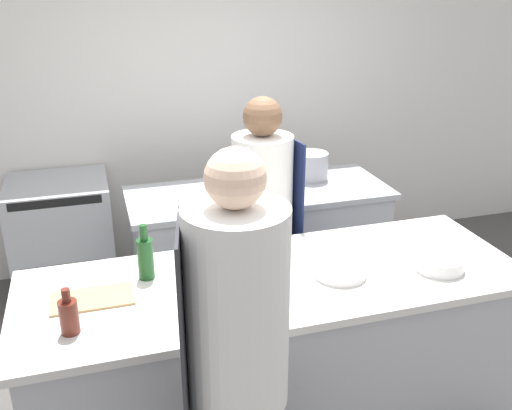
{
  "coord_description": "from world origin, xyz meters",
  "views": [
    {
      "loc": [
        -0.81,
        -2.35,
        2.29
      ],
      "look_at": [
        0.0,
        0.35,
        1.15
      ],
      "focal_mm": 40.0,
      "sensor_mm": 36.0,
      "label": 1
    }
  ],
  "objects_px": {
    "oven_range": "(64,239)",
    "stockpot": "(311,166)",
    "chef_at_prep_near": "(237,380)",
    "bottle_wine": "(146,257)",
    "chef_at_stove": "(263,230)",
    "bowl_mixing_large": "(340,270)",
    "bottle_vinegar": "(253,291)",
    "bottle_cooking_oil": "(69,316)",
    "bottle_olive_oil": "(270,232)",
    "bowl_prep_small": "(439,262)"
  },
  "relations": [
    {
      "from": "oven_range",
      "to": "chef_at_stove",
      "type": "distance_m",
      "value": 1.66
    },
    {
      "from": "bottle_vinegar",
      "to": "bottle_olive_oil",
      "type": "bearing_deg",
      "value": 65.19
    },
    {
      "from": "bowl_mixing_large",
      "to": "stockpot",
      "type": "xyz_separation_m",
      "value": [
        0.4,
        1.38,
        0.07
      ]
    },
    {
      "from": "chef_at_stove",
      "to": "oven_range",
      "type": "bearing_deg",
      "value": -138.9
    },
    {
      "from": "bottle_olive_oil",
      "to": "bottle_wine",
      "type": "xyz_separation_m",
      "value": [
        -0.69,
        -0.16,
        0.03
      ]
    },
    {
      "from": "chef_at_prep_near",
      "to": "bowl_prep_small",
      "type": "distance_m",
      "value": 1.32
    },
    {
      "from": "chef_at_prep_near",
      "to": "bottle_vinegar",
      "type": "xyz_separation_m",
      "value": [
        0.2,
        0.46,
        0.08
      ]
    },
    {
      "from": "chef_at_prep_near",
      "to": "chef_at_stove",
      "type": "distance_m",
      "value": 1.49
    },
    {
      "from": "bottle_vinegar",
      "to": "stockpot",
      "type": "bearing_deg",
      "value": 59.94
    },
    {
      "from": "bowl_prep_small",
      "to": "oven_range",
      "type": "bearing_deg",
      "value": 134.99
    },
    {
      "from": "stockpot",
      "to": "chef_at_stove",
      "type": "bearing_deg",
      "value": -132.29
    },
    {
      "from": "bottle_wine",
      "to": "oven_range",
      "type": "bearing_deg",
      "value": 106.59
    },
    {
      "from": "oven_range",
      "to": "stockpot",
      "type": "height_order",
      "value": "stockpot"
    },
    {
      "from": "bottle_olive_oil",
      "to": "bottle_cooking_oil",
      "type": "bearing_deg",
      "value": -153.02
    },
    {
      "from": "bottle_wine",
      "to": "bottle_cooking_oil",
      "type": "distance_m",
      "value": 0.52
    },
    {
      "from": "bottle_cooking_oil",
      "to": "bowl_prep_small",
      "type": "xyz_separation_m",
      "value": [
        1.8,
        0.04,
        -0.05
      ]
    },
    {
      "from": "bottle_wine",
      "to": "stockpot",
      "type": "distance_m",
      "value": 1.74
    },
    {
      "from": "bowl_prep_small",
      "to": "bottle_vinegar",
      "type": "bearing_deg",
      "value": -175.27
    },
    {
      "from": "oven_range",
      "to": "bottle_cooking_oil",
      "type": "relative_size",
      "value": 4.35
    },
    {
      "from": "bottle_olive_oil",
      "to": "bowl_prep_small",
      "type": "distance_m",
      "value": 0.89
    },
    {
      "from": "bowl_prep_small",
      "to": "bottle_cooking_oil",
      "type": "bearing_deg",
      "value": -178.68
    },
    {
      "from": "oven_range",
      "to": "bowl_mixing_large",
      "type": "height_order",
      "value": "bowl_mixing_large"
    },
    {
      "from": "oven_range",
      "to": "bottle_wine",
      "type": "relative_size",
      "value": 3.17
    },
    {
      "from": "bottle_wine",
      "to": "stockpot",
      "type": "height_order",
      "value": "bottle_wine"
    },
    {
      "from": "oven_range",
      "to": "chef_at_stove",
      "type": "height_order",
      "value": "chef_at_stove"
    },
    {
      "from": "bottle_cooking_oil",
      "to": "chef_at_stove",
      "type": "bearing_deg",
      "value": 38.42
    },
    {
      "from": "chef_at_prep_near",
      "to": "oven_range",
      "type": "bearing_deg",
      "value": 27.38
    },
    {
      "from": "bottle_vinegar",
      "to": "bowl_mixing_large",
      "type": "height_order",
      "value": "bottle_vinegar"
    },
    {
      "from": "oven_range",
      "to": "bottle_olive_oil",
      "type": "xyz_separation_m",
      "value": [
        1.16,
        -1.41,
        0.53
      ]
    },
    {
      "from": "bowl_mixing_large",
      "to": "bottle_vinegar",
      "type": "bearing_deg",
      "value": -161.45
    },
    {
      "from": "bowl_prep_small",
      "to": "bottle_wine",
      "type": "bearing_deg",
      "value": 166.86
    },
    {
      "from": "stockpot",
      "to": "bowl_prep_small",
      "type": "bearing_deg",
      "value": -85.57
    },
    {
      "from": "chef_at_prep_near",
      "to": "bottle_cooking_oil",
      "type": "height_order",
      "value": "chef_at_prep_near"
    },
    {
      "from": "chef_at_prep_near",
      "to": "bowl_mixing_large",
      "type": "height_order",
      "value": "chef_at_prep_near"
    },
    {
      "from": "oven_range",
      "to": "bottle_cooking_oil",
      "type": "height_order",
      "value": "bottle_cooking_oil"
    },
    {
      "from": "chef_at_stove",
      "to": "chef_at_prep_near",
      "type": "bearing_deg",
      "value": -29.22
    },
    {
      "from": "bottle_wine",
      "to": "bowl_prep_small",
      "type": "relative_size",
      "value": 1.14
    },
    {
      "from": "oven_range",
      "to": "chef_at_prep_near",
      "type": "xyz_separation_m",
      "value": [
        0.69,
        -2.45,
        0.45
      ]
    },
    {
      "from": "chef_at_prep_near",
      "to": "chef_at_stove",
      "type": "bearing_deg",
      "value": -9.49
    },
    {
      "from": "chef_at_prep_near",
      "to": "bottle_olive_oil",
      "type": "xyz_separation_m",
      "value": [
        0.47,
        1.04,
        0.08
      ]
    },
    {
      "from": "bottle_cooking_oil",
      "to": "stockpot",
      "type": "height_order",
      "value": "bottle_cooking_oil"
    },
    {
      "from": "chef_at_prep_near",
      "to": "bottle_wine",
      "type": "distance_m",
      "value": 0.91
    },
    {
      "from": "oven_range",
      "to": "stockpot",
      "type": "bearing_deg",
      "value": -13.75
    },
    {
      "from": "bottle_olive_oil",
      "to": "bowl_mixing_large",
      "type": "relative_size",
      "value": 0.81
    },
    {
      "from": "bottle_wine",
      "to": "stockpot",
      "type": "xyz_separation_m",
      "value": [
        1.32,
        1.13,
        -0.01
      ]
    },
    {
      "from": "oven_range",
      "to": "bottle_vinegar",
      "type": "distance_m",
      "value": 2.24
    },
    {
      "from": "oven_range",
      "to": "bowl_mixing_large",
      "type": "distance_m",
      "value": 2.34
    },
    {
      "from": "bottle_vinegar",
      "to": "stockpot",
      "type": "relative_size",
      "value": 0.91
    },
    {
      "from": "bottle_vinegar",
      "to": "bowl_prep_small",
      "type": "distance_m",
      "value": 1.02
    },
    {
      "from": "chef_at_stove",
      "to": "bowl_mixing_large",
      "type": "height_order",
      "value": "chef_at_stove"
    }
  ]
}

